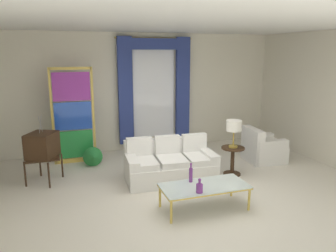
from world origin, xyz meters
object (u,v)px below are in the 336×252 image
Objects in this scene: bottle_blue_decanter at (191,174)px; couch_white_long at (169,164)px; coffee_table at (204,187)px; stained_glass_divider at (73,118)px; round_side_table at (233,158)px; bottle_crystal_tall at (199,188)px; vintage_tv at (42,146)px; peacock_figurine at (93,157)px; armchair_white at (262,149)px; table_lamp_brass at (234,127)px.

couch_white_long is at bearing 88.23° from bottle_blue_decanter.
coffee_table is (0.12, -1.41, 0.07)m from couch_white_long.
round_side_table is (3.07, -1.87, -0.70)m from stained_glass_divider.
bottle_crystal_tall is 2.03m from round_side_table.
bottle_blue_decanter is at bearing -38.21° from vintage_tv.
stained_glass_divider reaches higher than coffee_table.
stained_glass_divider is at bearing 127.82° from peacock_figurine.
round_side_table is (2.71, -1.41, 0.14)m from peacock_figurine.
vintage_tv is at bearing -122.35° from stained_glass_divider.
couch_white_long is at bearing 87.44° from bottle_crystal_tall.
coffee_table is at bearing -85.17° from couch_white_long.
bottle_crystal_tall is at bearing -140.86° from armchair_white.
vintage_tv is at bearing 140.74° from coffee_table.
stained_glass_divider reaches higher than round_side_table.
vintage_tv reaches higher than couch_white_long.
bottle_crystal_tall is 3.28m from vintage_tv.
coffee_table is 3.67m from stained_glass_divider.
round_side_table is at bearing -27.44° from peacock_figurine.
bottle_blue_decanter is 1.77m from table_lamp_brass.
coffee_table is 0.30m from bottle_blue_decanter.
peacock_figurine is at bearing 119.77° from coffee_table.
stained_glass_divider is at bearing 148.67° from round_side_table.
couch_white_long is at bearing -43.92° from stained_glass_divider.
coffee_table is 1.72m from round_side_table.
bottle_crystal_tall is 3.77m from stained_glass_divider.
coffee_table is 2.48× the size of table_lamp_brass.
couch_white_long is 1.66m from bottle_crystal_tall.
bottle_crystal_tall is at bearing -133.74° from table_lamp_brass.
armchair_white is at bearing -17.16° from stained_glass_divider.
peacock_figurine is at bearing 138.68° from couch_white_long.
round_side_table is (1.21, 1.22, -0.02)m from coffee_table.
bottle_crystal_tall is 0.39× the size of round_side_table.
peacock_figurine is at bearing 167.75° from armchair_white.
couch_white_long is 1.34m from round_side_table.
peacock_figurine is (1.01, 0.57, -0.51)m from vintage_tv.
peacock_figurine is at bearing 152.56° from table_lamp_brass.
bottle_blue_decanter is at bearing -143.08° from table_lamp_brass.
peacock_figurine is (-1.35, 2.43, -0.32)m from bottle_blue_decanter.
stained_glass_divider is at bearing 148.67° from table_lamp_brass.
peacock_figurine is 1.01× the size of round_side_table.
stained_glass_divider reaches higher than bottle_crystal_tall.
coffee_table is at bearing -51.79° from bottle_blue_decanter.
table_lamp_brass reaches higher than peacock_figurine.
bottle_blue_decanter is 1.72m from round_side_table.
stained_glass_divider is (0.66, 1.03, 0.33)m from vintage_tv.
bottle_crystal_tall is at bearing -133.74° from round_side_table.
coffee_table is at bearing -134.59° from round_side_table.
peacock_figurine reaches higher than coffee_table.
vintage_tv reaches higher than bottle_crystal_tall.
stained_glass_divider is 3.86× the size of table_lamp_brass.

